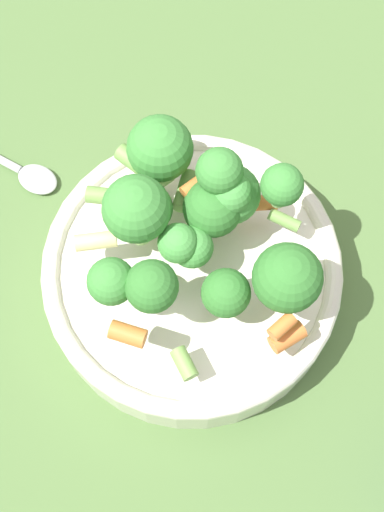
# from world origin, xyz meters

# --- Properties ---
(ground_plane) EXTENTS (3.00, 3.00, 0.00)m
(ground_plane) POSITION_xyz_m (0.00, 0.00, 0.00)
(ground_plane) COLOR #4C6B38
(bowl) EXTENTS (0.23, 0.23, 0.05)m
(bowl) POSITION_xyz_m (0.00, 0.00, 0.03)
(bowl) COLOR silver
(bowl) RESTS_ON ground_plane
(pasta_salad) EXTENTS (0.19, 0.17, 0.08)m
(pasta_salad) POSITION_xyz_m (-0.01, 0.00, 0.10)
(pasta_salad) COLOR #8CB766
(pasta_salad) RESTS_ON bowl
(spoon) EXTENTS (0.11, 0.14, 0.01)m
(spoon) POSITION_xyz_m (-0.13, -0.15, 0.01)
(spoon) COLOR silver
(spoon) RESTS_ON ground_plane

